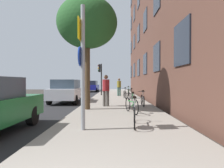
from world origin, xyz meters
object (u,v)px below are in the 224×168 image
at_px(bicycle_0, 134,114).
at_px(bicycle_3, 131,96).
at_px(traffic_light, 100,74).
at_px(bicycle_5, 128,92).
at_px(bicycle_2, 143,100).
at_px(pedestrian_0, 106,88).
at_px(tree_near, 87,23).
at_px(car_2, 92,86).
at_px(bicycle_1, 132,105).
at_px(sign_post, 82,60).
at_px(bicycle_4, 125,94).
at_px(car_1, 67,91).
at_px(pedestrian_1, 119,86).

distance_m(bicycle_0, bicycle_3, 7.22).
xyz_separation_m(traffic_light, bicycle_5, (2.75, -1.67, -1.83)).
relative_size(bicycle_2, bicycle_5, 1.02).
xyz_separation_m(bicycle_0, pedestrian_0, (-1.08, 4.76, 0.64)).
xyz_separation_m(tree_near, car_2, (-1.92, 18.64, -3.54)).
relative_size(bicycle_0, bicycle_2, 1.00).
height_order(bicycle_5, pedestrian_0, pedestrian_0).
bearing_deg(bicycle_2, bicycle_1, -109.39).
relative_size(sign_post, bicycle_4, 2.17).
xyz_separation_m(bicycle_0, car_1, (-3.94, 7.47, 0.36)).
bearing_deg(car_1, bicycle_4, 26.92).
xyz_separation_m(pedestrian_0, pedestrian_1, (0.94, 7.84, -0.03)).
xyz_separation_m(sign_post, bicycle_4, (1.80, 10.14, -1.62)).
xyz_separation_m(bicycle_5, car_2, (-4.61, 10.19, 0.34)).
bearing_deg(sign_post, bicycle_2, 64.73).
height_order(bicycle_2, car_2, car_2).
bearing_deg(bicycle_1, bicycle_0, -93.16).
bearing_deg(pedestrian_0, car_1, 136.44).
distance_m(traffic_light, car_2, 8.85).
relative_size(bicycle_5, car_2, 0.41).
xyz_separation_m(bicycle_4, bicycle_5, (0.46, 2.40, 0.02)).
bearing_deg(bicycle_4, car_2, 108.21).
xyz_separation_m(traffic_light, bicycle_1, (2.16, -11.27, -1.84)).
bearing_deg(car_2, bicycle_1, -78.53).
relative_size(bicycle_2, pedestrian_0, 0.96).
height_order(bicycle_3, pedestrian_1, pedestrian_1).
relative_size(bicycle_4, pedestrian_1, 0.96).
xyz_separation_m(sign_post, car_2, (-2.34, 22.74, -1.26)).
bearing_deg(pedestrian_1, bicycle_3, -82.93).
relative_size(sign_post, bicycle_5, 2.15).
relative_size(sign_post, traffic_light, 1.11).
height_order(sign_post, bicycle_2, sign_post).
height_order(tree_near, bicycle_0, tree_near).
bearing_deg(bicycle_4, bicycle_1, -91.01).
distance_m(bicycle_3, bicycle_5, 4.81).
bearing_deg(bicycle_5, bicycle_0, -93.45).
bearing_deg(pedestrian_0, bicycle_1, -62.69).
bearing_deg(bicycle_1, sign_post, -119.68).
distance_m(bicycle_0, bicycle_5, 12.02).
height_order(tree_near, car_1, tree_near).
bearing_deg(bicycle_3, sign_post, -104.99).
xyz_separation_m(bicycle_0, pedestrian_1, (-0.14, 12.60, 0.61)).
height_order(bicycle_4, car_2, car_2).
xyz_separation_m(bicycle_0, bicycle_3, (0.53, 7.20, 0.01)).
xyz_separation_m(car_1, car_2, (0.05, 14.72, -0.00)).
bearing_deg(bicycle_0, tree_near, 118.87).
distance_m(bicycle_5, pedestrian_0, 7.49).
xyz_separation_m(bicycle_5, car_1, (-4.66, -4.53, 0.34)).
height_order(bicycle_4, bicycle_5, bicycle_5).
bearing_deg(car_1, pedestrian_0, -43.56).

